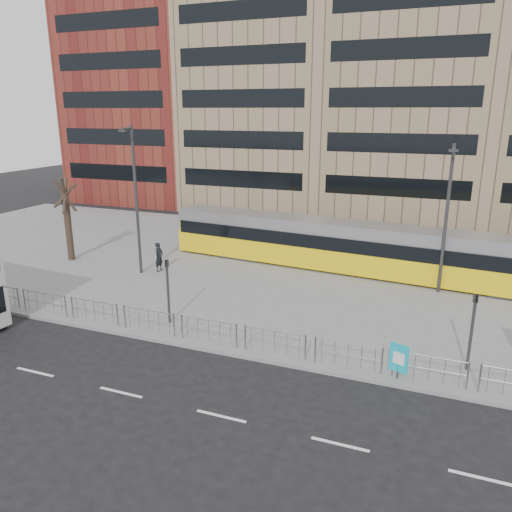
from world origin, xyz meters
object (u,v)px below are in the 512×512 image
(traffic_light_west, at_px, (168,283))
(lamp_post_west, at_px, (135,196))
(lamp_post_east, at_px, (447,214))
(traffic_light_east, at_px, (473,322))
(tram, at_px, (366,249))
(pedestrian, at_px, (159,257))
(bare_tree, at_px, (63,175))
(ad_panel, at_px, (399,359))

(traffic_light_west, xyz_separation_m, lamp_post_west, (-5.57, 5.88, 2.83))
(traffic_light_west, bearing_deg, lamp_post_east, 27.99)
(traffic_light_east, bearing_deg, traffic_light_west, 161.71)
(lamp_post_west, bearing_deg, lamp_post_east, 10.17)
(tram, relative_size, pedestrian, 14.25)
(lamp_post_east, relative_size, bare_tree, 1.06)
(pedestrian, xyz_separation_m, traffic_light_west, (4.66, -6.61, 1.06))
(tram, bearing_deg, lamp_post_east, -18.43)
(tram, bearing_deg, pedestrian, -154.99)
(pedestrian, relative_size, traffic_light_west, 0.59)
(lamp_post_west, bearing_deg, tram, 21.21)
(traffic_light_west, height_order, bare_tree, bare_tree)
(ad_panel, xyz_separation_m, bare_tree, (-22.12, 7.95, 4.87))
(bare_tree, bearing_deg, ad_panel, -19.77)
(pedestrian, relative_size, bare_tree, 0.24)
(pedestrian, relative_size, traffic_light_east, 0.59)
(traffic_light_east, xyz_separation_m, lamp_post_east, (-1.35, 8.66, 2.41))
(pedestrian, distance_m, traffic_light_east, 18.81)
(tram, xyz_separation_m, pedestrian, (-12.01, -4.28, -0.62))
(lamp_post_west, bearing_deg, bare_tree, 173.04)
(pedestrian, bearing_deg, lamp_post_east, -78.42)
(lamp_post_east, xyz_separation_m, bare_tree, (-23.20, -2.37, 1.30))
(lamp_post_east, bearing_deg, lamp_post_west, -169.83)
(tram, distance_m, traffic_light_east, 12.01)
(lamp_post_east, bearing_deg, tram, 156.16)
(bare_tree, bearing_deg, lamp_post_east, 5.83)
(lamp_post_west, distance_m, lamp_post_east, 17.53)
(traffic_light_west, bearing_deg, pedestrian, 115.64)
(traffic_light_west, height_order, traffic_light_east, same)
(ad_panel, distance_m, traffic_light_east, 3.17)
(pedestrian, xyz_separation_m, lamp_post_west, (-0.91, -0.74, 3.89))
(ad_panel, distance_m, traffic_light_west, 10.75)
(ad_panel, relative_size, traffic_light_east, 0.45)
(ad_panel, xyz_separation_m, traffic_light_west, (-10.60, 1.35, 1.16))
(tram, bearing_deg, traffic_light_west, -118.61)
(tram, distance_m, ad_panel, 12.68)
(traffic_light_west, relative_size, lamp_post_west, 0.35)
(lamp_post_west, relative_size, bare_tree, 1.17)
(ad_panel, xyz_separation_m, pedestrian, (-15.26, 7.96, 0.10))
(pedestrian, distance_m, lamp_post_west, 4.06)
(tram, xyz_separation_m, lamp_post_east, (4.34, -1.92, 2.85))
(traffic_light_west, xyz_separation_m, lamp_post_east, (11.69, 8.97, 2.41))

